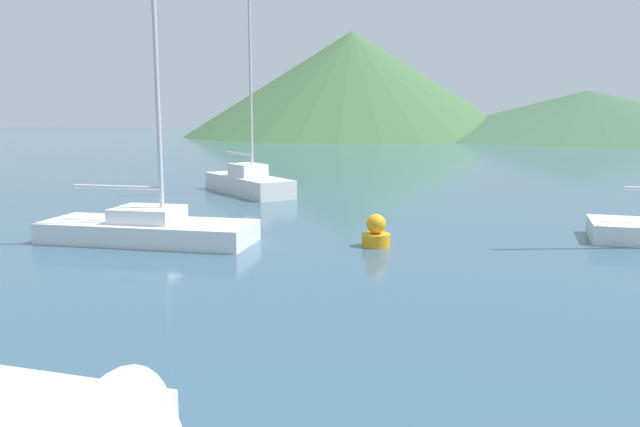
{
  "coord_description": "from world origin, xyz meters",
  "views": [
    {
      "loc": [
        3.42,
        1.01,
        3.41
      ],
      "look_at": [
        -0.61,
        14.0,
        1.2
      ],
      "focal_mm": 35.0,
      "sensor_mm": 36.0,
      "label": 1
    }
  ],
  "objects": [
    {
      "name": "sailboat_inner",
      "position": [
        -7.3,
        25.24,
        0.51
      ],
      "size": [
        5.2,
        4.73,
        8.41
      ],
      "rotation": [
        0.0,
        0.0,
        -0.7
      ],
      "color": "white",
      "rests_on": "ground_plane"
    },
    {
      "name": "sailboat_middle",
      "position": [
        -5.77,
        15.21,
        0.42
      ],
      "size": [
        5.78,
        2.45,
        9.56
      ],
      "rotation": [
        0.0,
        0.0,
        0.09
      ],
      "color": "white",
      "rests_on": "ground_plane"
    },
    {
      "name": "buoy_marker",
      "position": [
        0.13,
        16.46,
        0.35
      ],
      "size": [
        0.73,
        0.73,
        0.84
      ],
      "color": "orange",
      "rests_on": "ground_plane"
    },
    {
      "name": "hill_west",
      "position": [
        -19.65,
        90.92,
        7.48
      ],
      "size": [
        48.68,
        48.68,
        14.97
      ],
      "color": "#3D6038",
      "rests_on": "ground_plane"
    },
    {
      "name": "hill_central",
      "position": [
        12.61,
        92.26,
        3.16
      ],
      "size": [
        49.58,
        49.58,
        6.31
      ],
      "color": "#38563D",
      "rests_on": "ground_plane"
    }
  ]
}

